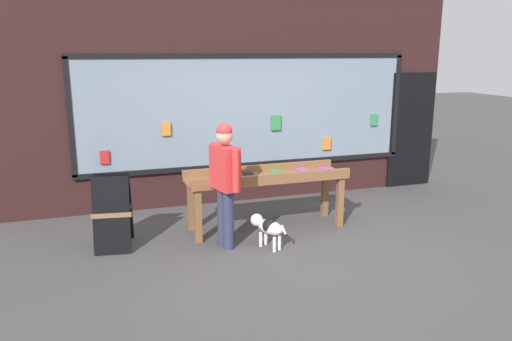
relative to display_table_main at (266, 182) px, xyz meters
name	(u,v)px	position (x,y,z in m)	size (l,w,h in m)	color
ground_plane	(289,250)	(0.00, -0.88, -0.69)	(40.00, 40.00, 0.00)	#474444
shopfront_facade	(239,90)	(0.05, 1.51, 1.17)	(7.65, 0.29, 3.77)	#331919
display_table_main	(266,182)	(0.00, 0.00, 0.00)	(2.27, 0.66, 0.86)	brown
person_browsing	(225,177)	(-0.73, -0.51, 0.25)	(0.32, 0.63, 1.62)	#2D334C
small_dog	(268,227)	(-0.22, -0.70, -0.40)	(0.36, 0.56, 0.40)	white
sandwich_board_sign	(113,211)	(-2.10, -0.05, -0.20)	(0.55, 0.64, 0.96)	black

